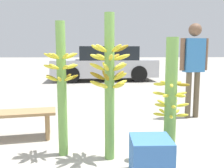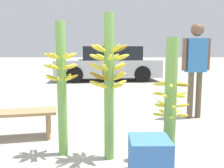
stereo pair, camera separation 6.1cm
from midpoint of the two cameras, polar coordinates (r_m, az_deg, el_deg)
The scene contains 8 objects.
ground_plane at distance 2.88m, azimuth 0.56°, elevation -18.15°, with size 80.00×80.00×0.00m, color #9E998E.
banana_stalk_left at distance 2.98m, azimuth -11.99°, elevation -0.42°, with size 0.40×0.40×1.59m.
banana_stalk_center at distance 2.80m, azimuth -1.20°, elevation 0.58°, with size 0.47×0.47×1.66m.
banana_stalk_right at distance 2.92m, azimuth 12.68°, elevation -3.43°, with size 0.42×0.42×1.40m.
vendor_person at distance 4.80m, azimuth 17.85°, elevation 5.12°, with size 0.55×0.23×1.73m.
market_bench at distance 3.81m, azimuth -23.20°, elevation -6.82°, with size 1.36×0.62×0.40m.
parked_car at distance 10.35m, azimuth -1.79°, elevation 4.56°, with size 4.33×2.01×1.40m.
produce_crate at distance 2.61m, azimuth 8.15°, elevation -16.25°, with size 0.40×0.40×0.40m.
Camera 1 is at (-0.15, -2.58, 1.26)m, focal length 40.00 mm.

